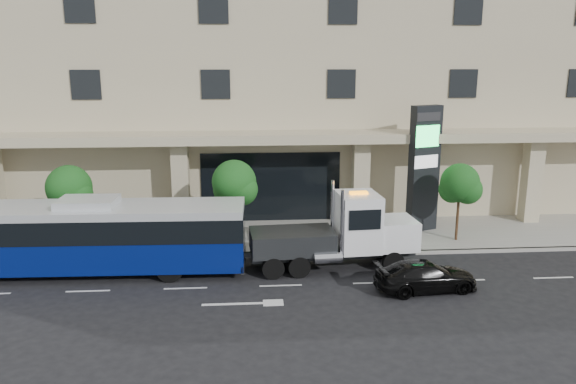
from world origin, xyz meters
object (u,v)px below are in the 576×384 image
object	(u,v)px
tow_truck	(341,234)
signage_pylon	(424,168)
city_bus	(90,236)
black_sedan	(426,276)

from	to	relation	value
tow_truck	signage_pylon	bearing A→B (deg)	39.55
signage_pylon	city_bus	bearing A→B (deg)	176.40
tow_truck	signage_pylon	xyz separation A→B (m)	(5.31, 5.05, 2.01)
black_sedan	signage_pylon	size ratio (longest dim) A/B	0.62
city_bus	black_sedan	xyz separation A→B (m)	(14.27, -2.97, -1.14)
city_bus	black_sedan	size ratio (longest dim) A/B	3.21
black_sedan	signage_pylon	distance (m)	8.73
city_bus	tow_truck	xyz separation A→B (m)	(11.20, -0.13, -0.15)
city_bus	signage_pylon	distance (m)	17.32
tow_truck	black_sedan	size ratio (longest dim) A/B	2.02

